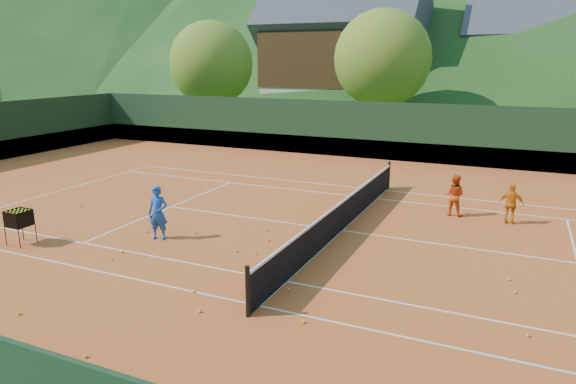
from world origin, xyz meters
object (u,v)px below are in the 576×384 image
at_px(student_a, 454,195).
at_px(student_b, 511,204).
at_px(tennis_net, 342,215).
at_px(chalet_mid, 545,62).
at_px(ball_hopper, 19,219).
at_px(coach, 158,213).
at_px(chalet_left, 344,54).

relative_size(student_a, student_b, 1.07).
relative_size(student_b, tennis_net, 0.11).
relative_size(tennis_net, chalet_mid, 0.95).
distance_m(student_b, ball_hopper, 14.79).
distance_m(coach, chalet_left, 33.72).
relative_size(chalet_left, chalet_mid, 1.09).
bearing_deg(student_b, student_a, -3.97).
relative_size(coach, chalet_mid, 0.13).
distance_m(student_b, tennis_net, 5.49).
relative_size(student_b, ball_hopper, 1.31).
bearing_deg(student_a, ball_hopper, 45.18).
distance_m(coach, student_b, 10.96).
xyz_separation_m(student_b, chalet_mid, (1.33, 31.12, 4.32)).
distance_m(ball_hopper, chalet_mid, 41.52).
xyz_separation_m(coach, tennis_net, (4.61, 2.93, -0.29)).
xyz_separation_m(student_a, tennis_net, (-2.90, -3.09, -0.20)).
distance_m(student_a, chalet_mid, 31.36).
xyz_separation_m(tennis_net, ball_hopper, (-7.92, -4.89, 0.25)).
bearing_deg(chalet_mid, ball_hopper, -109.70).
distance_m(student_a, student_b, 1.78).
relative_size(coach, tennis_net, 0.13).
distance_m(student_b, chalet_left, 31.24).
height_order(student_b, chalet_mid, chalet_mid).
xyz_separation_m(student_a, chalet_mid, (3.10, 30.91, 4.27)).
distance_m(student_b, chalet_mid, 31.45).
relative_size(student_a, tennis_net, 0.12).
bearing_deg(tennis_net, coach, -147.57).
bearing_deg(chalet_left, ball_hopper, -86.59).
xyz_separation_m(coach, student_a, (7.52, 6.02, -0.10)).
height_order(tennis_net, ball_hopper, tennis_net).
bearing_deg(coach, chalet_left, 83.80).
bearing_deg(student_a, tennis_net, 55.57).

